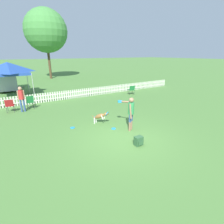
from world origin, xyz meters
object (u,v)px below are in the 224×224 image
at_px(folding_chair_center, 30,101).
at_px(frisbee_midfield, 114,129).
at_px(handler_person, 130,110).
at_px(frisbee_near_handler, 96,117).
at_px(canopy_tent_main, 8,68).
at_px(spectator_standing, 21,97).
at_px(leaping_dog, 100,116).
at_px(frisbee_near_dog, 73,128).
at_px(folding_chair_green_right, 132,89).
at_px(folding_chair_blue_left, 10,105).
at_px(tree_left_grove, 46,31).
at_px(backpack_on_grass, 139,141).

bearing_deg(folding_chair_center, frisbee_midfield, 115.78).
relative_size(handler_person, frisbee_near_handler, 7.40).
xyz_separation_m(canopy_tent_main, spectator_standing, (0.24, -5.06, -1.40)).
bearing_deg(handler_person, leaping_dog, 90.33).
xyz_separation_m(frisbee_near_dog, folding_chair_green_right, (7.16, 4.29, 0.48)).
distance_m(frisbee_midfield, spectator_standing, 6.43).
distance_m(frisbee_near_dog, folding_chair_blue_left, 5.07).
relative_size(frisbee_midfield, canopy_tent_main, 0.07).
distance_m(folding_chair_center, canopy_tent_main, 5.17).
bearing_deg(folding_chair_blue_left, handler_person, 139.27).
distance_m(frisbee_near_handler, folding_chair_blue_left, 5.54).
distance_m(frisbee_near_handler, frisbee_near_dog, 1.83).
relative_size(folding_chair_blue_left, canopy_tent_main, 0.28).
xyz_separation_m(leaping_dog, spectator_standing, (-3.16, 4.47, 0.53)).
bearing_deg(frisbee_near_dog, folding_chair_center, 105.58).
xyz_separation_m(canopy_tent_main, tree_left_grove, (5.71, 9.82, 4.08)).
height_order(frisbee_near_handler, folding_chair_blue_left, folding_chair_blue_left).
height_order(folding_chair_center, folding_chair_green_right, folding_chair_center).
distance_m(handler_person, frisbee_near_dog, 3.03).
relative_size(frisbee_midfield, folding_chair_blue_left, 0.26).
distance_m(leaping_dog, frisbee_near_handler, 1.15).
height_order(folding_chair_blue_left, spectator_standing, spectator_standing).
bearing_deg(spectator_standing, tree_left_grove, -113.47).
relative_size(backpack_on_grass, tree_left_grove, 0.04).
xyz_separation_m(leaping_dog, folding_chair_center, (-2.67, 4.74, 0.12)).
bearing_deg(leaping_dog, tree_left_grove, -127.87).
bearing_deg(folding_chair_blue_left, folding_chair_center, -167.96).
xyz_separation_m(spectator_standing, tree_left_grove, (5.47, 14.88, 5.47)).
bearing_deg(tree_left_grove, spectator_standing, -110.19).
xyz_separation_m(backpack_on_grass, folding_chair_center, (-2.90, 7.52, 0.38)).
relative_size(folding_chair_center, tree_left_grove, 0.10).
bearing_deg(folding_chair_green_right, spectator_standing, 16.26).
relative_size(handler_person, spectator_standing, 1.00).
bearing_deg(folding_chair_center, canopy_tent_main, -82.98).
distance_m(frisbee_near_dog, frisbee_midfield, 2.07).
distance_m(folding_chair_blue_left, tree_left_grove, 16.94).
xyz_separation_m(frisbee_midfield, folding_chair_green_right, (5.48, 5.49, 0.48)).
xyz_separation_m(frisbee_near_handler, tree_left_grove, (2.07, 18.31, 6.44)).
xyz_separation_m(handler_person, folding_chair_center, (-3.53, 6.14, -0.45)).
bearing_deg(folding_chair_green_right, frisbee_midfield, 60.49).
xyz_separation_m(leaping_dog, folding_chair_green_right, (5.73, 4.59, 0.04)).
distance_m(frisbee_midfield, folding_chair_blue_left, 6.98).
height_order(frisbee_near_handler, folding_chair_green_right, folding_chair_green_right).
relative_size(frisbee_near_dog, canopy_tent_main, 0.07).
bearing_deg(backpack_on_grass, spectator_standing, 115.06).
bearing_deg(handler_person, frisbee_midfield, 109.45).
distance_m(canopy_tent_main, tree_left_grove, 12.07).
distance_m(handler_person, leaping_dog, 1.74).
relative_size(frisbee_near_handler, canopy_tent_main, 0.07).
xyz_separation_m(frisbee_near_dog, folding_chair_blue_left, (-2.42, 4.43, 0.50)).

